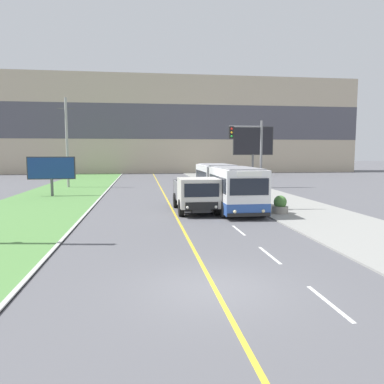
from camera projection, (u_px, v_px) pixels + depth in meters
ground_plane at (215, 289)px, 10.75m from camera, size 300.00×300.00×0.00m
lane_marking_centre at (216, 272)px, 12.22m from camera, size 2.88×140.00×0.01m
apartment_block_background at (152, 126)px, 72.37m from camera, size 80.00×8.04×18.16m
city_bus at (225, 186)px, 27.11m from camera, size 2.72×12.36×2.96m
dump_truck at (197, 195)px, 24.01m from camera, size 2.54×6.39×2.31m
utility_pole_far at (67, 142)px, 41.35m from camera, size 1.80×0.28×9.87m
traffic_light_mast at (252, 154)px, 24.83m from camera, size 2.28×0.32×5.99m
billboard_large at (253, 143)px, 41.09m from camera, size 4.51×0.24×6.73m
billboard_small at (51, 169)px, 33.20m from camera, size 4.12×0.24×3.53m
planter_round_near at (280, 205)px, 23.53m from camera, size 1.01×1.01×1.13m
planter_round_second at (262, 198)px, 27.26m from camera, size 1.14×1.14×1.22m
planter_round_third at (248, 192)px, 30.98m from camera, size 1.15×1.15×1.23m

